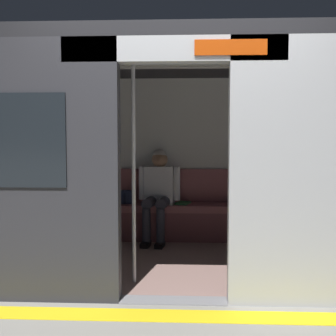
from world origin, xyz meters
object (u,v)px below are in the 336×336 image
object	(u,v)px
person_seated	(158,188)
book	(183,203)
train_car	(172,124)
handbag	(125,197)
bench_seat	(179,213)
grab_pole_door	(134,169)

from	to	relation	value
person_seated	book	world-z (taller)	person_seated
train_car	person_seated	distance (m)	1.27
handbag	book	distance (m)	0.78
person_seated	book	distance (m)	0.39
bench_seat	person_seated	world-z (taller)	person_seated
train_car	person_seated	bearing A→B (deg)	-77.05
train_car	grab_pole_door	bearing A→B (deg)	65.04
train_car	handbag	size ratio (longest dim) A/B	24.62
person_seated	handbag	size ratio (longest dim) A/B	4.62
bench_seat	grab_pole_door	world-z (taller)	grab_pole_door
handbag	book	xyz separation A→B (m)	(-0.77, 0.04, -0.07)
bench_seat	person_seated	distance (m)	0.43
train_car	bench_seat	distance (m)	1.52
handbag	book	size ratio (longest dim) A/B	1.18
handbag	person_seated	bearing A→B (deg)	164.67
bench_seat	grab_pole_door	size ratio (longest dim) A/B	1.47
bench_seat	grab_pole_door	bearing A→B (deg)	77.36
bench_seat	person_seated	size ratio (longest dim) A/B	2.62
bench_seat	person_seated	bearing A→B (deg)	10.63
handbag	grab_pole_door	bearing A→B (deg)	100.81
train_car	grab_pole_door	distance (m)	0.89
book	handbag	bearing A→B (deg)	17.21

